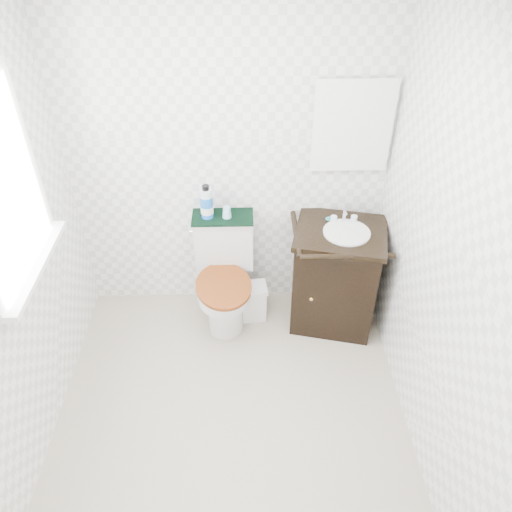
{
  "coord_description": "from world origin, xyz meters",
  "views": [
    {
      "loc": [
        0.1,
        -1.86,
        2.75
      ],
      "look_at": [
        0.18,
        0.75,
        0.73
      ],
      "focal_mm": 35.0,
      "sensor_mm": 36.0,
      "label": 1
    }
  ],
  "objects_px": {
    "vanity": "(336,275)",
    "mouthwash_bottle": "(207,203)",
    "cup": "(227,212)",
    "toilet": "(225,279)",
    "trash_bin": "(253,301)"
  },
  "relations": [
    {
      "from": "vanity",
      "to": "cup",
      "type": "bearing_deg",
      "value": 167.51
    },
    {
      "from": "vanity",
      "to": "trash_bin",
      "type": "relative_size",
      "value": 3.01
    },
    {
      "from": "toilet",
      "to": "trash_bin",
      "type": "xyz_separation_m",
      "value": [
        0.21,
        -0.03,
        -0.2
      ]
    },
    {
      "from": "toilet",
      "to": "vanity",
      "type": "bearing_deg",
      "value": -4.45
    },
    {
      "from": "vanity",
      "to": "mouthwash_bottle",
      "type": "xyz_separation_m",
      "value": [
        -0.92,
        0.18,
        0.52
      ]
    },
    {
      "from": "mouthwash_bottle",
      "to": "cup",
      "type": "bearing_deg",
      "value": -3.72
    },
    {
      "from": "mouthwash_bottle",
      "to": "cup",
      "type": "relative_size",
      "value": 3.11
    },
    {
      "from": "toilet",
      "to": "trash_bin",
      "type": "height_order",
      "value": "toilet"
    },
    {
      "from": "toilet",
      "to": "trash_bin",
      "type": "relative_size",
      "value": 2.66
    },
    {
      "from": "toilet",
      "to": "vanity",
      "type": "relative_size",
      "value": 0.89
    },
    {
      "from": "vanity",
      "to": "cup",
      "type": "height_order",
      "value": "vanity"
    },
    {
      "from": "vanity",
      "to": "cup",
      "type": "relative_size",
      "value": 11.51
    },
    {
      "from": "vanity",
      "to": "toilet",
      "type": "bearing_deg",
      "value": 175.55
    },
    {
      "from": "cup",
      "to": "vanity",
      "type": "bearing_deg",
      "value": -12.49
    },
    {
      "from": "trash_bin",
      "to": "vanity",
      "type": "bearing_deg",
      "value": -2.79
    }
  ]
}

